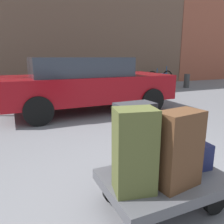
% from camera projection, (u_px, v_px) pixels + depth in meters
% --- Properties ---
extents(ground_plane, '(60.00, 60.00, 0.00)m').
position_uv_depth(ground_plane, '(162.00, 207.00, 2.20)').
color(ground_plane, slate).
extents(luggage_cart, '(1.15, 0.79, 0.34)m').
position_uv_depth(luggage_cart, '(164.00, 182.00, 2.14)').
color(luggage_cart, '#4C4C51').
rests_on(luggage_cart, ground_plane).
extents(suitcase_navy_front_left, '(0.54, 0.44, 0.26)m').
position_uv_depth(suitcase_navy_front_left, '(179.00, 154.00, 2.29)').
color(suitcase_navy_front_left, '#191E47').
rests_on(suitcase_navy_front_left, luggage_cart).
extents(suitcase_olive_rear_right, '(0.37, 0.31, 0.70)m').
position_uv_depth(suitcase_olive_rear_right, '(135.00, 151.00, 1.80)').
color(suitcase_olive_rear_right, '#4C5128').
rests_on(suitcase_olive_rear_right, luggage_cart).
extents(suitcase_brown_center, '(0.42, 0.28, 0.66)m').
position_uv_depth(suitcase_brown_center, '(178.00, 149.00, 1.89)').
color(suitcase_brown_center, '#51331E').
rests_on(suitcase_brown_center, luggage_cart).
extents(suitcase_charcoal_rear_left, '(0.38, 0.23, 0.67)m').
position_uv_depth(suitcase_charcoal_rear_left, '(134.00, 136.00, 2.20)').
color(suitcase_charcoal_rear_left, '#2D2D33').
rests_on(suitcase_charcoal_rear_left, luggage_cart).
extents(duffel_bag_black_topmost_pile, '(0.39, 0.34, 0.27)m').
position_uv_depth(duffel_bag_black_topmost_pile, '(181.00, 129.00, 2.23)').
color(duffel_bag_black_topmost_pile, black).
rests_on(duffel_bag_black_topmost_pile, suitcase_navy_front_left).
extents(parked_car, '(4.31, 1.93, 1.42)m').
position_uv_depth(parked_car, '(87.00, 83.00, 5.95)').
color(parked_car, maroon).
rests_on(parked_car, ground_plane).
extents(bicycle_leaning, '(1.76, 0.21, 0.96)m').
position_uv_depth(bicycle_leaning, '(160.00, 77.00, 12.02)').
color(bicycle_leaning, black).
rests_on(bicycle_leaning, ground_plane).
extents(bollard_kerb_near, '(0.26, 0.26, 0.64)m').
position_uv_depth(bollard_kerb_near, '(116.00, 85.00, 9.23)').
color(bollard_kerb_near, '#383838').
rests_on(bollard_kerb_near, ground_plane).
extents(bollard_kerb_mid, '(0.26, 0.26, 0.64)m').
position_uv_depth(bollard_kerb_mid, '(148.00, 83.00, 9.84)').
color(bollard_kerb_mid, '#383838').
rests_on(bollard_kerb_mid, ground_plane).
extents(bollard_kerb_far, '(0.26, 0.26, 0.64)m').
position_uv_depth(bollard_kerb_far, '(165.00, 82.00, 10.21)').
color(bollard_kerb_far, '#383838').
rests_on(bollard_kerb_far, ground_plane).
extents(bollard_corner, '(0.26, 0.26, 0.64)m').
position_uv_depth(bollard_corner, '(187.00, 81.00, 10.71)').
color(bollard_corner, '#383838').
rests_on(bollard_corner, ground_plane).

